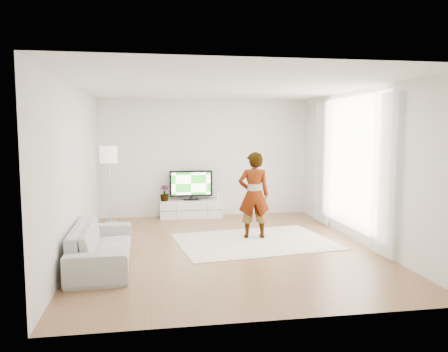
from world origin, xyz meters
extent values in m
plane|color=#9D6947|center=(0.00, 0.00, 0.00)|extent=(6.00, 6.00, 0.00)
plane|color=white|center=(0.00, 0.00, 2.80)|extent=(6.00, 6.00, 0.00)
cube|color=silver|center=(-2.50, 0.00, 1.40)|extent=(0.02, 6.00, 2.80)
cube|color=silver|center=(2.50, 0.00, 1.40)|extent=(0.02, 6.00, 2.80)
cube|color=silver|center=(0.00, 3.00, 1.40)|extent=(5.00, 0.02, 2.80)
cube|color=silver|center=(0.00, -3.00, 1.40)|extent=(5.00, 0.02, 2.80)
cube|color=white|center=(2.48, 0.30, 1.45)|extent=(0.01, 2.60, 2.50)
cube|color=white|center=(2.40, -1.00, 1.35)|extent=(0.04, 0.70, 2.60)
cube|color=white|center=(2.40, 1.60, 1.35)|extent=(0.04, 0.70, 2.60)
cube|color=white|center=(-0.36, 2.77, 0.21)|extent=(1.47, 0.41, 0.41)
cube|color=black|center=(-0.36, 2.56, 0.21)|extent=(1.43, 0.00, 0.01)
cube|color=black|center=(-0.73, 2.56, 0.21)|extent=(0.01, 0.00, 0.36)
cube|color=black|center=(0.01, 2.56, 0.21)|extent=(0.01, 0.00, 0.36)
cube|color=black|center=(-0.36, 2.79, 0.42)|extent=(0.36, 0.20, 0.02)
cube|color=black|center=(-0.36, 2.79, 0.47)|extent=(0.07, 0.04, 0.07)
cube|color=black|center=(-0.36, 2.79, 0.81)|extent=(1.01, 0.05, 0.61)
cube|color=#1A8A16|center=(-0.36, 2.76, 0.81)|extent=(0.92, 0.01, 0.52)
cube|color=white|center=(0.28, 2.77, 0.53)|extent=(0.08, 0.17, 0.23)
cube|color=#4CB2FF|center=(0.28, 2.68, 0.55)|extent=(0.01, 0.00, 0.12)
imported|color=#3F7238|center=(-0.99, 2.77, 0.60)|extent=(0.22, 0.22, 0.37)
cube|color=beige|center=(0.60, 0.31, 0.01)|extent=(3.04, 2.37, 0.01)
imported|color=#334772|center=(0.64, 0.60, 0.83)|extent=(0.63, 0.44, 1.64)
imported|color=#ACACA8|center=(-2.04, -0.67, 0.31)|extent=(0.90, 2.17, 0.63)
cylinder|color=silver|center=(-2.20, 2.47, 0.01)|extent=(0.30, 0.30, 0.02)
cylinder|color=silver|center=(-2.20, 2.47, 0.68)|extent=(0.04, 0.04, 1.32)
cylinder|color=white|center=(-2.20, 2.47, 1.53)|extent=(0.38, 0.38, 0.37)
camera|label=1|loc=(-1.25, -7.41, 2.06)|focal=35.00mm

